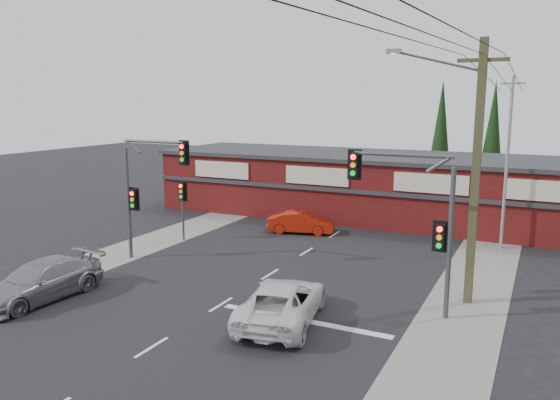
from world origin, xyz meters
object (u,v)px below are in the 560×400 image
at_px(red_sedan, 301,222).
at_px(shop_building, 353,184).
at_px(utility_pole, 473,165).
at_px(white_suv, 282,302).
at_px(silver_suv, 40,281).

relative_size(red_sedan, shop_building, 0.14).
bearing_deg(utility_pole, red_sedan, 144.15).
xyz_separation_m(red_sedan, utility_pole, (10.31, -7.45, 4.76)).
bearing_deg(shop_building, white_suv, -78.59).
bearing_deg(utility_pole, white_suv, -138.90).
relative_size(silver_suv, shop_building, 0.19).
distance_m(silver_suv, shop_building, 21.90).
relative_size(white_suv, silver_suv, 1.01).
distance_m(white_suv, utility_pole, 8.73).
height_order(shop_building, utility_pole, utility_pole).
height_order(silver_suv, shop_building, shop_building).
distance_m(white_suv, silver_suv, 9.78).
relative_size(white_suv, shop_building, 0.19).
height_order(white_suv, shop_building, shop_building).
bearing_deg(white_suv, silver_suv, 2.11).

